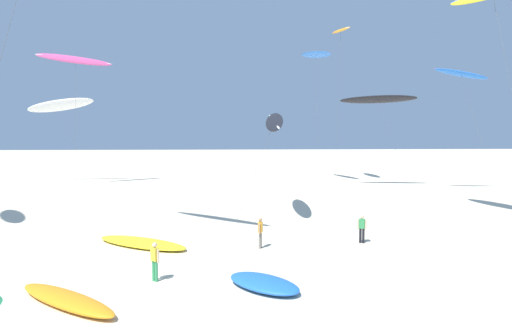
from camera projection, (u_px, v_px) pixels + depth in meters
name	position (u px, v px, depth m)	size (l,w,h in m)	color
flying_kite_0	(341.00, 30.00, 53.42)	(2.57, 8.42, 18.93)	orange
flying_kite_2	(75.00, 60.00, 50.08)	(7.26, 6.66, 14.80)	#EA5193
flying_kite_3	(316.00, 55.00, 53.16)	(3.47, 12.61, 15.99)	blue
flying_kite_5	(378.00, 99.00, 49.16)	(8.45, 8.15, 10.32)	black
flying_kite_7	(461.00, 74.00, 44.71)	(5.59, 6.15, 12.64)	blue
flying_kite_8	(274.00, 122.00, 32.80)	(3.64, 8.64, 8.06)	black
flying_kite_9	(61.00, 105.00, 53.79)	(7.89, 3.58, 10.64)	white
grounded_kite_0	(142.00, 243.00, 24.55)	(5.94, 4.70, 0.31)	yellow
grounded_kite_2	(66.00, 299.00, 16.14)	(4.88, 4.24, 0.40)	orange
grounded_kite_3	(264.00, 283.00, 17.88)	(3.56, 3.67, 0.41)	blue
person_foreground_walker	(260.00, 231.00, 23.94)	(0.28, 0.49, 1.64)	slate
person_near_left	(362.00, 227.00, 25.06)	(0.46, 0.31, 1.59)	black
person_near_right	(155.00, 260.00, 18.66)	(0.40, 0.37, 1.64)	#338E56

